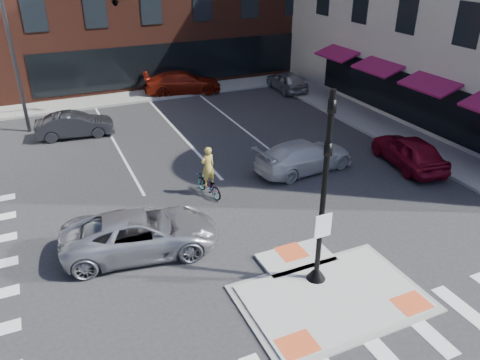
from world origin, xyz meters
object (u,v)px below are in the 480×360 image
silver_suv (141,233)px  cyclist (208,179)px  white_pickup (304,156)px  bg_car_red (182,83)px  bg_car_silver (287,81)px  bg_car_dark (75,125)px  red_sedan (409,151)px

silver_suv → cyclist: (3.48, 2.79, 0.00)m
silver_suv → cyclist: size_ratio=2.41×
silver_suv → white_pickup: silver_suv is taller
bg_car_red → cyclist: size_ratio=2.44×
silver_suv → bg_car_silver: 20.44m
white_pickup → bg_car_dark: size_ratio=1.19×
white_pickup → bg_car_red: bg_car_red is taller
red_sedan → bg_car_silver: bearing=-85.5°
red_sedan → cyclist: size_ratio=2.03×
white_pickup → bg_car_silver: (5.66, 11.66, -0.00)m
silver_suv → red_sedan: (13.00, 1.60, 0.02)m
white_pickup → red_sedan: bearing=-115.0°
cyclist → red_sedan: bearing=160.4°
silver_suv → bg_car_dark: silver_suv is taller
bg_car_dark → red_sedan: bearing=-120.3°
white_pickup → bg_car_dark: (-9.06, 8.67, -0.03)m
bg_car_red → silver_suv: bearing=167.6°
bg_car_dark → bg_car_silver: bg_car_silver is taller
white_pickup → bg_car_red: 14.11m
red_sedan → cyclist: cyclist is taller
silver_suv → red_sedan: red_sedan is taller
silver_suv → bg_car_dark: 11.93m
bg_car_red → cyclist: (-3.63, -14.50, -0.04)m
silver_suv → white_pickup: (8.34, 3.24, -0.03)m
bg_car_dark → bg_car_red: (7.82, 5.38, 0.10)m
bg_car_dark → bg_car_red: bg_car_red is taller
red_sedan → bg_car_red: bearing=-60.6°
red_sedan → white_pickup: red_sedan is taller
silver_suv → bg_car_silver: size_ratio=1.28×
silver_suv → cyclist: 4.46m
red_sedan → white_pickup: bearing=-10.6°
red_sedan → white_pickup: (-4.66, 1.64, -0.05)m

